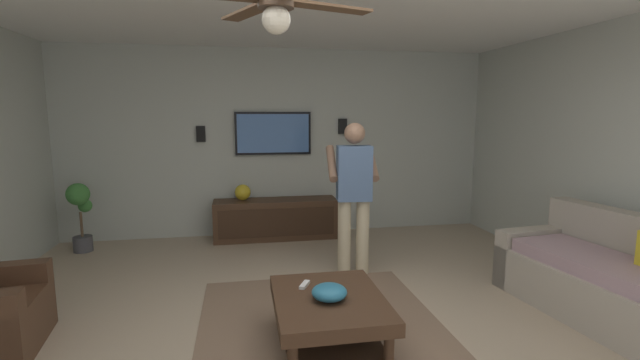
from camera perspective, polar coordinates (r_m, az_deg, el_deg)
ground_plane at (r=3.47m, az=0.41°, el=-21.27°), size 7.93×7.93×0.00m
wall_back_tv at (r=6.35m, az=-5.21°, el=4.87°), size 0.10×6.24×2.64m
area_rug at (r=3.67m, az=0.52°, el=-19.39°), size 2.42×1.98×0.01m
couch at (r=4.51m, az=34.20°, el=-11.12°), size 1.99×1.08×0.87m
coffee_table at (r=3.36m, az=1.19°, el=-16.60°), size 1.00×0.80×0.40m
media_console at (r=6.16m, az=-5.79°, el=-5.08°), size 0.45×1.70×0.55m
tv at (r=6.24m, az=-6.13°, el=6.08°), size 0.05×1.07×0.60m
person_standing at (r=4.66m, az=4.43°, el=-1.24°), size 0.57×0.58×1.64m
potted_plant_short at (r=6.24m, az=-28.89°, el=-3.23°), size 0.40×0.30×0.89m
bowl at (r=3.24m, az=1.23°, el=-14.44°), size 0.26×0.26×0.12m
remote_white at (r=3.50m, az=-2.03°, el=-13.50°), size 0.15×0.11×0.02m
vase_round at (r=6.12m, az=-10.06°, el=-1.59°), size 0.22×0.22×0.22m
wall_speaker_left at (r=6.40m, az=2.97°, el=7.01°), size 0.06×0.12×0.22m
wall_speaker_right at (r=6.26m, az=-15.30°, el=5.83°), size 0.06×0.12×0.22m
ceiling_fan at (r=2.58m, az=-5.87°, el=21.64°), size 1.15×1.19×0.46m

